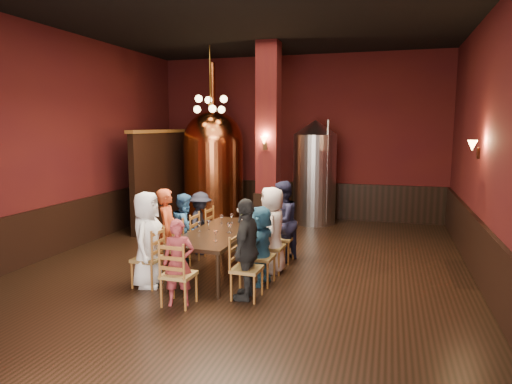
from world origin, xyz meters
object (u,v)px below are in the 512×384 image
(person_0, at_px, (147,239))
(steel_vessel, at_px, (315,172))
(person_2, at_px, (185,228))
(dining_table, at_px, (220,235))
(person_1, at_px, (168,232))
(copper_kettle, at_px, (214,165))
(rose_vase, at_px, (242,212))

(person_0, relative_size, steel_vessel, 0.57)
(person_2, bearing_deg, steel_vessel, -38.32)
(person_2, bearing_deg, dining_table, -129.13)
(dining_table, distance_m, person_0, 1.32)
(person_1, distance_m, steel_vessel, 5.27)
(dining_table, height_order, person_0, person_0)
(dining_table, bearing_deg, copper_kettle, 114.98)
(person_0, xyz_separation_m, rose_vase, (1.04, 1.71, 0.19))
(person_2, distance_m, copper_kettle, 3.91)
(person_2, bearing_deg, person_0, 162.09)
(person_1, height_order, rose_vase, person_1)
(person_0, height_order, steel_vessel, steel_vessel)
(person_1, bearing_deg, person_0, 160.07)
(dining_table, relative_size, person_0, 1.57)
(person_0, height_order, person_1, person_0)
(person_1, xyz_separation_m, person_2, (0.02, 0.66, -0.09))
(person_1, bearing_deg, dining_table, -88.71)
(copper_kettle, bearing_deg, person_0, -80.52)
(person_2, bearing_deg, person_1, 162.09)
(person_1, relative_size, steel_vessel, 0.55)
(person_2, xyz_separation_m, steel_vessel, (1.76, 4.26, 0.70))
(person_2, height_order, copper_kettle, copper_kettle)
(person_0, xyz_separation_m, steel_vessel, (1.80, 5.59, 0.59))
(person_1, distance_m, rose_vase, 1.47)
(person_0, relative_size, person_1, 1.03)
(person_2, bearing_deg, rose_vase, -85.18)
(person_0, bearing_deg, rose_vase, -42.17)
(dining_table, distance_m, person_1, 0.91)
(person_0, xyz_separation_m, copper_kettle, (-0.84, 5.04, 0.76))
(dining_table, height_order, person_1, person_1)
(person_0, distance_m, person_2, 1.33)
(person_2, relative_size, copper_kettle, 0.32)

